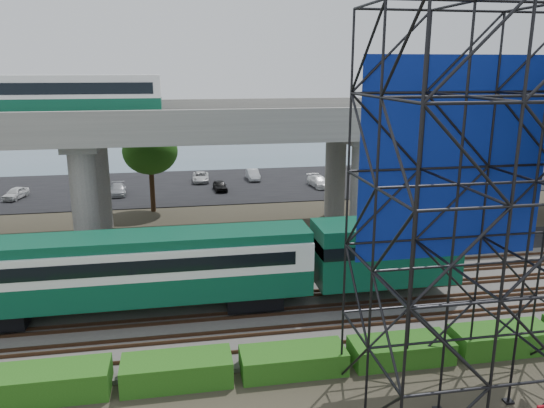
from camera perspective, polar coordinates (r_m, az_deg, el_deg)
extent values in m
plane|color=#474233|center=(27.94, -1.73, -13.10)|extent=(140.00, 140.00, 0.00)
cube|color=slate|center=(29.67, -2.32, -11.16)|extent=(90.00, 12.00, 0.20)
cube|color=black|center=(37.47, -4.13, -5.66)|extent=(90.00, 5.00, 0.08)
cube|color=black|center=(60.01, -6.55, 2.01)|extent=(90.00, 18.00, 0.08)
cube|color=#43626F|center=(81.61, -7.60, 5.29)|extent=(140.00, 40.00, 0.03)
cube|color=#472D1E|center=(25.45, -0.79, -15.34)|extent=(90.00, 0.08, 0.16)
cube|color=#472D1E|center=(26.69, -1.32, -13.82)|extent=(90.00, 0.08, 0.16)
cube|color=#472D1E|center=(27.18, -1.50, -13.27)|extent=(90.00, 0.08, 0.16)
cube|color=#472D1E|center=(28.45, -1.96, -11.93)|extent=(90.00, 0.08, 0.16)
cube|color=#472D1E|center=(28.95, -2.12, -11.45)|extent=(90.00, 0.08, 0.16)
cube|color=#472D1E|center=(30.24, -2.51, -10.27)|extent=(90.00, 0.08, 0.16)
cube|color=#472D1E|center=(30.74, -2.66, -9.83)|extent=(90.00, 0.08, 0.16)
cube|color=#472D1E|center=(32.05, -3.00, -8.78)|extent=(90.00, 0.08, 0.16)
cube|color=#472D1E|center=(32.56, -3.13, -8.40)|extent=(90.00, 0.08, 0.16)
cube|color=#472D1E|center=(33.88, -3.43, -7.46)|extent=(90.00, 0.08, 0.16)
cube|color=black|center=(29.38, -2.03, -9.89)|extent=(3.00, 2.20, 0.90)
cube|color=#0A4B33|center=(28.82, -15.09, -8.42)|extent=(19.00, 3.00, 1.40)
cube|color=white|center=(28.30, -15.28, -5.72)|extent=(19.00, 3.00, 1.50)
cube|color=#0A4B33|center=(27.98, -15.42, -3.79)|extent=(19.00, 2.60, 0.50)
cube|color=black|center=(28.20, -13.26, -5.55)|extent=(15.00, 3.06, 0.70)
cube|color=#0A4B33|center=(30.46, 12.09, -4.96)|extent=(8.00, 3.00, 3.40)
cube|color=#9E9B93|center=(40.89, -5.19, 8.36)|extent=(80.00, 12.00, 1.20)
cube|color=#9E9B93|center=(35.08, -4.37, 9.25)|extent=(80.00, 0.50, 1.10)
cube|color=#9E9B93|center=(46.49, -5.87, 10.51)|extent=(80.00, 0.50, 1.10)
cylinder|color=#9E9B93|center=(38.60, -19.49, 0.27)|extent=(1.80, 1.80, 8.00)
cylinder|color=#9E9B93|center=(45.36, -18.15, 2.42)|extent=(1.80, 1.80, 8.00)
cube|color=#9E9B93|center=(41.34, -19.18, 6.43)|extent=(2.40, 9.00, 0.60)
cylinder|color=#9E9B93|center=(40.41, 9.70, 1.52)|extent=(1.80, 1.80, 8.00)
cylinder|color=#9E9B93|center=(46.90, 6.83, 3.43)|extent=(1.80, 1.80, 8.00)
cube|color=#9E9B93|center=(43.03, 8.33, 7.37)|extent=(2.40, 9.00, 0.60)
cylinder|color=#9E9B93|center=(54.89, 25.15, 3.77)|extent=(1.80, 1.80, 8.00)
cube|color=black|center=(41.24, -20.20, 8.92)|extent=(12.00, 2.50, 0.70)
cube|color=#0A4B33|center=(41.18, -20.30, 10.03)|extent=(12.00, 2.50, 0.90)
cube|color=white|center=(41.12, -20.43, 11.55)|extent=(12.00, 2.50, 1.30)
cube|color=black|center=(41.12, -20.44, 11.62)|extent=(11.00, 2.56, 0.80)
cube|color=white|center=(41.10, -20.53, 12.66)|extent=(12.00, 2.40, 0.30)
cube|color=navy|center=(22.75, 19.07, 4.49)|extent=(8.10, 0.08, 8.25)
cube|color=black|center=(23.68, 20.87, -19.58)|extent=(9.36, 6.36, 0.08)
cube|color=#205714|center=(24.29, -22.61, -17.28)|extent=(4.60, 1.80, 1.20)
cube|color=#205714|center=(23.69, -10.17, -17.22)|extent=(4.60, 1.80, 1.15)
cube|color=#205714|center=(24.16, 2.29, -16.47)|extent=(4.60, 1.80, 1.03)
cube|color=#205714|center=(25.58, 13.68, -15.04)|extent=(4.60, 1.80, 1.01)
cube|color=#205714|center=(27.82, 23.42, -13.22)|extent=(4.60, 1.80, 1.12)
cylinder|color=#382314|center=(42.30, 14.71, -0.40)|extent=(0.44, 0.44, 4.80)
ellipsoid|color=#205714|center=(41.61, 14.99, 3.86)|extent=(4.94, 4.94, 4.18)
cylinder|color=#382314|center=(49.69, -12.77, 1.91)|extent=(0.44, 0.44, 4.80)
ellipsoid|color=#205714|center=(49.11, -12.98, 5.55)|extent=(4.94, 4.94, 4.18)
imported|color=black|center=(37.77, -14.73, -4.77)|extent=(5.41, 3.29, 1.40)
imported|color=silver|center=(59.11, -25.87, 1.05)|extent=(2.20, 3.64, 1.16)
imported|color=silver|center=(62.53, -19.26, 2.44)|extent=(1.77, 4.05, 1.29)
imported|color=#9B9DA2|center=(57.19, -16.23, 1.51)|extent=(1.85, 3.91, 1.10)
imported|color=silver|center=(61.79, -7.68, 2.90)|extent=(2.02, 4.05, 1.10)
imported|color=black|center=(57.01, -5.62, 1.97)|extent=(1.53, 3.27, 1.08)
imported|color=#B6BBBF|center=(62.33, -2.06, 3.17)|extent=(1.35, 3.69, 1.21)
imported|color=white|center=(58.85, 5.06, 2.44)|extent=(2.15, 4.28, 1.19)
imported|color=#94969B|center=(65.58, 9.75, 3.55)|extent=(2.59, 4.60, 1.21)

